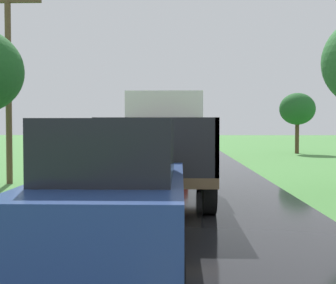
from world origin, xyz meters
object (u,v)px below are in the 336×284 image
object	(u,v)px
banana_truck_near	(164,143)
following_car	(115,194)
utility_pole_roadside	(8,77)
roadside_tree_near_left	(297,109)
banana_truck_far	(169,134)

from	to	relation	value
banana_truck_near	following_car	bearing A→B (deg)	-93.48
utility_pole_roadside	following_car	size ratio (longest dim) A/B	1.58
following_car	utility_pole_roadside	bearing A→B (deg)	118.16
banana_truck_near	utility_pole_roadside	bearing A→B (deg)	151.03
utility_pole_roadside	roadside_tree_near_left	bearing A→B (deg)	50.74
banana_truck_far	roadside_tree_near_left	distance (m)	10.35
utility_pole_roadside	roadside_tree_near_left	world-z (taller)	utility_pole_roadside
utility_pole_roadside	following_car	distance (m)	10.72
banana_truck_near	utility_pole_roadside	xyz separation A→B (m)	(-5.30, 2.94, 2.08)
banana_truck_near	roadside_tree_near_left	size ratio (longest dim) A/B	1.36
banana_truck_far	following_car	world-z (taller)	banana_truck_far
banana_truck_far	utility_pole_roadside	world-z (taller)	utility_pole_roadside
banana_truck_near	following_car	xyz separation A→B (m)	(-0.38, -6.26, -0.40)
banana_truck_near	banana_truck_far	xyz separation A→B (m)	(-0.31, 15.36, -0.01)
roadside_tree_near_left	banana_truck_far	bearing A→B (deg)	-152.30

